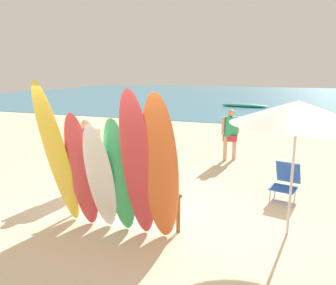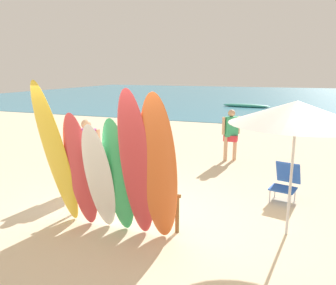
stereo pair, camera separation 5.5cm
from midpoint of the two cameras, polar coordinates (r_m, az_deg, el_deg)
name	(u,v)px [view 1 (the left image)]	position (r m, az deg, el deg)	size (l,w,h in m)	color
ground	(236,119)	(19.22, 11.79, 4.16)	(60.00, 60.00, 0.00)	beige
ocean_water	(260,96)	(36.92, 15.87, 7.87)	(60.00, 40.00, 0.02)	teal
surfboard_rack	(123,196)	(5.94, -8.28, -9.27)	(2.23, 0.07, 0.70)	brown
surfboard_yellow_0	(57,157)	(5.77, -19.20, -2.41)	(0.47, 0.07, 2.68)	yellow
surfboard_red_1	(82,172)	(5.67, -15.22, -5.08)	(0.50, 0.06, 2.13)	#D13D42
surfboard_white_2	(100,179)	(5.49, -12.12, -6.31)	(0.48, 0.08, 2.00)	white
surfboard_green_3	(120,177)	(5.38, -8.80, -6.09)	(0.51, 0.07, 2.06)	#38B266
surfboard_red_4	(138,168)	(5.04, -5.66, -4.46)	(0.51, 0.08, 2.56)	#D13D42
surfboard_orange_5	(160,171)	(4.94, -1.69, -5.05)	(0.58, 0.08, 2.50)	orange
beachgoer_near_rack	(230,131)	(10.03, 10.76, 1.93)	(0.49, 0.40, 1.58)	tan
beachgoer_photographing	(88,150)	(7.66, -14.19, -1.21)	(0.59, 0.33, 1.64)	tan
beach_chair_red	(286,180)	(7.40, 19.84, -6.26)	(0.65, 0.80, 0.81)	#B7B7BC
beach_umbrella	(298,112)	(5.47, 21.58, 4.96)	(2.10, 2.10, 2.27)	silver
distant_boat	(244,106)	(25.29, 13.25, 6.34)	(3.59, 1.02, 0.28)	teal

